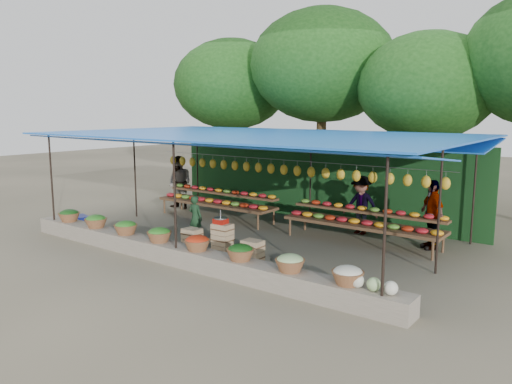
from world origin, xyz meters
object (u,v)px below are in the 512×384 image
Objects in this scene: crate_counter at (222,243)px; vendor_seated at (195,217)px; blue_crate_back at (80,221)px; blue_crate_front at (101,235)px; weighing_scale at (221,220)px.

crate_counter is 1.98× the size of vendor_seated.
vendor_seated is 2.07× the size of blue_crate_back.
blue_crate_front is 1.81m from blue_crate_back.
vendor_seated is (-1.54, 0.72, 0.28)m from crate_counter.
crate_counter reaches higher than blue_crate_front.
blue_crate_front is at bearing -3.88° from blue_crate_back.
blue_crate_front is (-1.97, -1.58, -0.45)m from vendor_seated.
crate_counter is at bearing 6.51° from blue_crate_front.
crate_counter is 5.07× the size of blue_crate_front.
weighing_scale is 0.72× the size of blue_crate_front.
crate_counter reaches higher than blue_crate_back.
blue_crate_back is (-1.73, 0.55, 0.03)m from blue_crate_front.
blue_crate_back is (-5.21, -0.31, -0.68)m from weighing_scale.
blue_crate_front is at bearing 37.76° from vendor_seated.
vendor_seated is (-1.51, 0.72, -0.26)m from weighing_scale.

